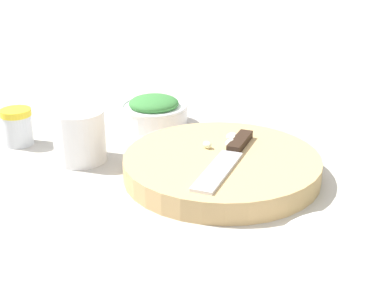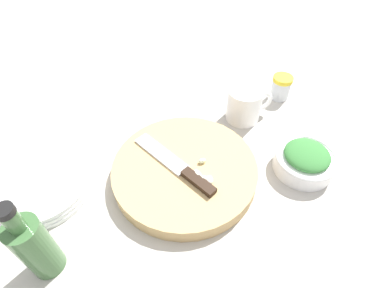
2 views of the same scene
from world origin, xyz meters
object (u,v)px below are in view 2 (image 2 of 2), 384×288
(plate_stack, at_px, (42,184))
(herb_bowl, at_px, (305,160))
(garlic_cloves, at_px, (202,175))
(cutting_board, at_px, (185,171))
(coffee_mug, at_px, (245,104))
(chef_knife, at_px, (178,167))
(oil_bottle, at_px, (35,246))
(spice_jar, at_px, (281,87))

(plate_stack, bearing_deg, herb_bowl, -15.42)
(garlic_cloves, distance_m, herb_bowl, 0.24)
(cutting_board, height_order, garlic_cloves, garlic_cloves)
(herb_bowl, relative_size, coffee_mug, 1.11)
(chef_knife, height_order, coffee_mug, coffee_mug)
(coffee_mug, distance_m, plate_stack, 0.52)
(coffee_mug, bearing_deg, oil_bottle, -155.58)
(chef_knife, bearing_deg, plate_stack, 139.49)
(cutting_board, height_order, herb_bowl, herb_bowl)
(spice_jar, bearing_deg, garlic_cloves, -147.02)
(coffee_mug, xyz_separation_m, plate_stack, (-0.52, -0.05, -0.03))
(oil_bottle, bearing_deg, cutting_board, 18.97)
(garlic_cloves, distance_m, plate_stack, 0.35)
(plate_stack, xyz_separation_m, oil_bottle, (0.00, -0.18, 0.06))
(garlic_cloves, height_order, spice_jar, spice_jar)
(chef_knife, height_order, garlic_cloves, garlic_cloves)
(cutting_board, distance_m, plate_stack, 0.31)
(spice_jar, bearing_deg, oil_bottle, -157.06)
(spice_jar, bearing_deg, chef_knife, -154.70)
(chef_knife, xyz_separation_m, coffee_mug, (0.23, 0.13, 0.01))
(coffee_mug, xyz_separation_m, oil_bottle, (-0.51, -0.23, 0.03))
(garlic_cloves, distance_m, spice_jar, 0.40)
(herb_bowl, bearing_deg, oil_bottle, -177.35)
(cutting_board, relative_size, garlic_cloves, 4.40)
(cutting_board, distance_m, coffee_mug, 0.25)
(spice_jar, bearing_deg, cutting_board, -153.93)
(cutting_board, distance_m, herb_bowl, 0.27)
(garlic_cloves, bearing_deg, coffee_mug, 41.83)
(chef_knife, distance_m, coffee_mug, 0.27)
(spice_jar, height_order, oil_bottle, oil_bottle)
(herb_bowl, bearing_deg, chef_knife, 164.81)
(herb_bowl, xyz_separation_m, plate_stack, (-0.56, 0.15, -0.01))
(cutting_board, height_order, spice_jar, spice_jar)
(plate_stack, bearing_deg, cutting_board, -14.70)
(garlic_cloves, height_order, oil_bottle, oil_bottle)
(chef_knife, xyz_separation_m, plate_stack, (-0.29, 0.08, -0.02))
(cutting_board, xyz_separation_m, spice_jar, (0.35, 0.17, 0.02))
(chef_knife, height_order, oil_bottle, oil_bottle)
(chef_knife, xyz_separation_m, herb_bowl, (0.28, -0.07, -0.01))
(plate_stack, height_order, oil_bottle, oil_bottle)
(spice_jar, distance_m, coffee_mug, 0.15)
(chef_knife, relative_size, spice_jar, 3.24)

